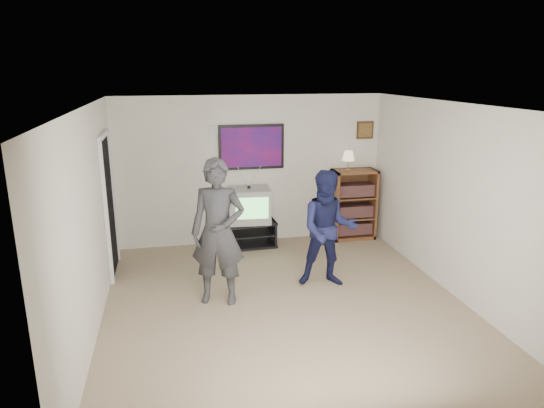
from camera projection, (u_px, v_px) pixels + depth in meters
name	position (u px, v px, depth m)	size (l,w,h in m)	color
room_shell	(280.00, 204.00, 6.15)	(4.51, 5.00, 2.51)	#866D55
media_stand	(249.00, 234.00, 8.18)	(0.90, 0.53, 0.44)	black
crt_television	(249.00, 205.00, 8.04)	(0.67, 0.57, 0.57)	#9D9D98
bookshelf	(353.00, 204.00, 8.50)	(0.75, 0.43, 1.22)	#5B311B
table_lamp	(348.00, 161.00, 8.25)	(0.21, 0.21, 0.34)	beige
person_tall	(218.00, 232.00, 6.04)	(0.68, 0.45, 1.87)	#323234
person_short	(328.00, 229.00, 6.55)	(0.79, 0.61, 1.62)	#171A41
controller_left	(219.00, 212.00, 6.21)	(0.03, 0.11, 0.03)	white
controller_right	(319.00, 200.00, 6.71)	(0.03, 0.12, 0.03)	white
poster	(252.00, 147.00, 8.05)	(1.10, 0.03, 0.75)	black
air_vent	(218.00, 130.00, 7.86)	(0.28, 0.02, 0.14)	white
small_picture	(365.00, 130.00, 8.39)	(0.30, 0.03, 0.30)	#332110
doorway	(109.00, 206.00, 6.95)	(0.03, 0.85, 2.00)	black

